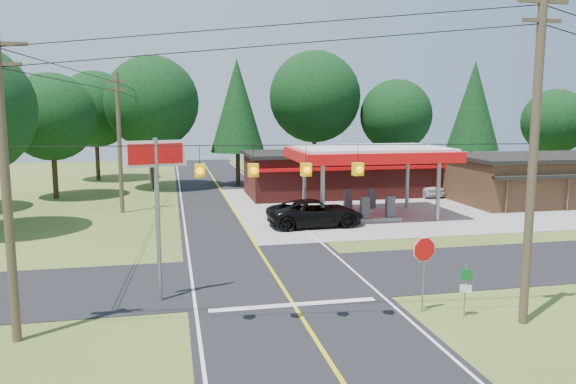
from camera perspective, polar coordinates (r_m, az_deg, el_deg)
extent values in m
plane|color=#435E21|center=(25.27, -1.19, -8.73)|extent=(120.00, 120.00, 0.00)
cube|color=black|center=(25.26, -1.19, -8.70)|extent=(8.00, 120.00, 0.02)
cube|color=black|center=(25.26, -1.19, -8.69)|extent=(70.00, 7.00, 0.02)
cube|color=yellow|center=(25.26, -1.19, -8.67)|extent=(0.15, 110.00, 0.00)
cylinder|color=gray|center=(35.91, 3.54, -0.16)|extent=(0.28, 0.28, 4.20)
cylinder|color=gray|center=(40.71, 1.68, 0.87)|extent=(0.28, 0.28, 4.20)
cylinder|color=gray|center=(38.79, 15.01, 0.21)|extent=(0.28, 0.28, 4.20)
cylinder|color=gray|center=(43.27, 12.04, 1.13)|extent=(0.28, 0.28, 4.20)
cube|color=red|center=(39.24, 8.25, 3.81)|extent=(10.60, 7.40, 0.70)
cube|color=white|center=(39.21, 8.26, 4.39)|extent=(10.00, 7.00, 0.25)
cube|color=#9E9B93|center=(38.14, 9.05, -2.75)|extent=(3.20, 0.90, 0.22)
cube|color=#3F3F44|center=(37.68, 7.79, -1.59)|extent=(0.55, 0.45, 1.50)
cube|color=#3F3F44|center=(38.32, 10.33, -1.48)|extent=(0.55, 0.45, 1.50)
cube|color=#9E9B93|center=(41.46, 7.28, -1.81)|extent=(3.20, 0.90, 0.22)
cube|color=#3F3F44|center=(41.04, 6.11, -0.74)|extent=(0.55, 0.45, 1.50)
cube|color=#3F3F44|center=(41.63, 8.47, -0.65)|extent=(0.55, 0.45, 1.50)
cube|color=#5A1C19|center=(49.24, 5.30, 1.74)|extent=(16.00, 7.00, 3.50)
cube|color=black|center=(49.06, 5.33, 3.94)|extent=(16.40, 7.40, 0.30)
cube|color=red|center=(45.73, 6.64, 2.41)|extent=(16.00, 0.50, 0.25)
cube|color=#3F2719|center=(51.61, 27.22, 1.15)|extent=(20.00, 8.00, 3.50)
cylinder|color=#473828|center=(20.63, 23.63, 2.99)|extent=(0.30, 0.30, 11.50)
cube|color=#473828|center=(20.85, 24.50, 17.22)|extent=(1.80, 0.12, 0.12)
cube|color=#473828|center=(20.75, 24.39, 15.59)|extent=(1.40, 0.12, 0.12)
cylinder|color=#473828|center=(19.56, -26.72, 0.32)|extent=(0.30, 0.30, 10.00)
cylinder|color=#473828|center=(41.95, -16.74, 4.72)|extent=(0.30, 0.30, 10.00)
cube|color=#473828|center=(41.93, -17.00, 10.73)|extent=(1.80, 0.12, 0.12)
cube|color=#473828|center=(41.90, -16.96, 9.91)|extent=(1.40, 0.12, 0.12)
cylinder|color=#473828|center=(58.83, -13.90, 5.55)|extent=(0.30, 0.30, 9.50)
cube|color=yellow|center=(18.16, -8.96, 2.16)|extent=(0.32, 0.32, 0.42)
cube|color=yellow|center=(18.12, -3.55, 2.23)|extent=(0.32, 0.32, 0.42)
cube|color=yellow|center=(18.25, 1.84, 2.29)|extent=(0.32, 0.32, 0.42)
cube|color=yellow|center=(18.54, 7.10, 2.32)|extent=(0.32, 0.32, 0.42)
cylinder|color=#332316|center=(50.94, -22.59, 1.61)|extent=(0.44, 0.44, 3.96)
sphere|color=black|center=(50.65, -22.90, 7.05)|extent=(7.26, 7.26, 7.26)
cylinder|color=#332316|center=(54.00, -13.46, 2.76)|extent=(0.44, 0.44, 4.68)
sphere|color=black|center=(53.76, -13.67, 8.84)|extent=(8.58, 8.58, 8.58)
cylinder|color=#332316|center=(55.36, -5.11, 2.91)|extent=(0.44, 0.44, 4.32)
cone|color=black|center=(55.11, -5.19, 8.75)|extent=(5.28, 5.28, 9.00)
cylinder|color=#332316|center=(57.78, 2.68, 3.52)|extent=(0.44, 0.44, 5.04)
sphere|color=black|center=(57.59, 2.72, 9.64)|extent=(9.24, 9.24, 9.24)
cylinder|color=#332316|center=(58.49, 10.79, 2.91)|extent=(0.44, 0.44, 3.96)
sphere|color=black|center=(58.23, 10.93, 7.65)|extent=(7.26, 7.26, 7.26)
cylinder|color=#332316|center=(61.12, 18.11, 3.04)|extent=(0.44, 0.44, 4.32)
cone|color=black|center=(60.89, 18.36, 8.33)|extent=(5.28, 5.28, 9.00)
cylinder|color=#332316|center=(63.90, 25.23, 2.55)|extent=(0.44, 0.44, 3.60)
sphere|color=black|center=(63.67, 25.48, 6.49)|extent=(6.60, 6.60, 6.60)
cylinder|color=#332316|center=(62.42, -18.78, 3.11)|extent=(0.44, 0.44, 4.32)
sphere|color=black|center=(62.19, -19.01, 7.96)|extent=(7.92, 7.92, 7.92)
imported|color=black|center=(35.92, 2.78, -2.16)|extent=(6.41, 6.41, 1.71)
imported|color=silver|center=(50.05, 13.65, 0.54)|extent=(4.90, 4.90, 1.59)
cylinder|color=gray|center=(22.15, -13.07, -2.88)|extent=(0.18, 0.18, 6.38)
cube|color=white|center=(21.80, -13.30, 3.81)|extent=(2.30, 0.75, 1.00)
cube|color=red|center=(21.75, -13.30, 3.80)|extent=(2.02, 0.65, 0.77)
cylinder|color=gray|center=(21.39, 13.57, -8.40)|extent=(0.07, 0.07, 2.69)
cylinder|color=gray|center=(21.46, 17.56, -9.42)|extent=(0.06, 0.06, 2.04)
cube|color=#0C591E|center=(21.27, 17.67, -8.04)|extent=(0.40, 0.19, 0.42)
cube|color=white|center=(21.42, 17.61, -9.34)|extent=(0.40, 0.19, 0.28)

